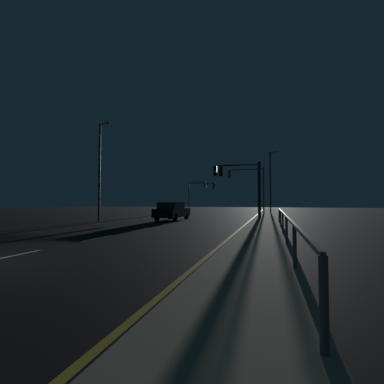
{
  "coord_description": "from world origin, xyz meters",
  "views": [
    {
      "loc": [
        7.38,
        -4.85,
        1.61
      ],
      "look_at": [
        -0.7,
        21.39,
        2.64
      ],
      "focal_mm": 24.45,
      "sensor_mm": 36.0,
      "label": 1
    }
  ],
  "objects": [
    {
      "name": "street_lamp_far_end",
      "position": [
        -6.51,
        13.92,
        4.9
      ],
      "size": [
        1.62,
        1.05,
        8.31
      ],
      "color": "#2D3033",
      "rests_on": "ground"
    },
    {
      "name": "traffic_light_overhead_east",
      "position": [
        4.5,
        28.04,
        4.2
      ],
      "size": [
        4.51,
        0.5,
        5.73
      ],
      "color": "#4C4C51",
      "rests_on": "sidewalk_right"
    },
    {
      "name": "lane_markings_center",
      "position": [
        0.0,
        21.0,
        0.01
      ],
      "size": [
        0.14,
        50.0,
        0.01
      ],
      "color": "silver",
      "rests_on": "ground"
    },
    {
      "name": "lane_edge_line",
      "position": [
        5.54,
        22.5,
        0.01
      ],
      "size": [
        0.14,
        53.0,
        0.01
      ],
      "color": "gold",
      "rests_on": "ground"
    },
    {
      "name": "car",
      "position": [
        -0.96,
        16.34,
        0.82
      ],
      "size": [
        1.88,
        4.43,
        1.57
      ],
      "color": "black",
      "rests_on": "ground"
    },
    {
      "name": "traffic_light_far_center",
      "position": [
        4.55,
        20.17,
        3.82
      ],
      "size": [
        4.04,
        0.51,
        5.21
      ],
      "color": "#2D3033",
      "rests_on": "sidewalk_right"
    },
    {
      "name": "traffic_light_mid_left",
      "position": [
        -4.08,
        37.53,
        3.55
      ],
      "size": [
        4.58,
        0.66,
        4.98
      ],
      "color": "#38383D",
      "rests_on": "ground"
    },
    {
      "name": "street_lamp_mid_block",
      "position": [
        7.28,
        32.17,
        5.04
      ],
      "size": [
        1.23,
        1.65,
        8.28
      ],
      "color": "#2D3033",
      "rests_on": "sidewalk_right"
    },
    {
      "name": "traffic_light_far_left",
      "position": [
        -4.74,
        37.04,
        3.61
      ],
      "size": [
        3.03,
        0.41,
        5.18
      ],
      "color": "#4C4C51",
      "rests_on": "ground"
    },
    {
      "name": "barrier_fence",
      "position": [
        7.85,
        6.74,
        0.89
      ],
      "size": [
        0.09,
        17.57,
        0.98
      ],
      "color": "#59595E",
      "rests_on": "sidewalk_right"
    },
    {
      "name": "ground_plane",
      "position": [
        0.0,
        17.5,
        0.0
      ],
      "size": [
        112.0,
        112.0,
        0.0
      ],
      "primitive_type": "plane",
      "color": "black",
      "rests_on": "ground"
    },
    {
      "name": "traffic_light_far_right",
      "position": [
        4.3,
        19.83,
        3.83
      ],
      "size": [
        4.31,
        0.75,
        5.19
      ],
      "color": "#2D3033",
      "rests_on": "sidewalk_right"
    },
    {
      "name": "sidewalk_right",
      "position": [
        6.89,
        17.5,
        0.07
      ],
      "size": [
        2.21,
        77.0,
        0.14
      ],
      "primitive_type": "cube",
      "color": "gray",
      "rests_on": "ground"
    }
  ]
}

